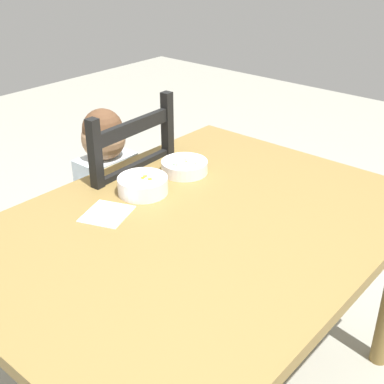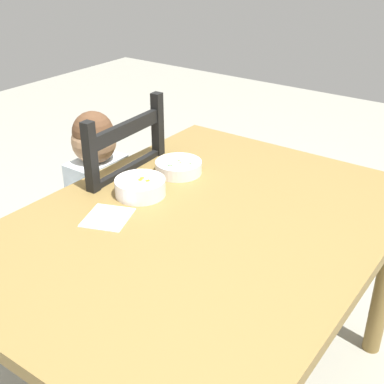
# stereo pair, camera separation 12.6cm
# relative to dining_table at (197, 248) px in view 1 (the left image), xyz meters

# --- Properties ---
(dining_table) EXTENTS (1.39, 1.03, 0.76)m
(dining_table) POSITION_rel_dining_table_xyz_m (0.00, 0.00, 0.00)
(dining_table) COLOR olive
(dining_table) RESTS_ON ground
(dining_chair) EXTENTS (0.44, 0.44, 1.01)m
(dining_chair) POSITION_rel_dining_table_xyz_m (0.14, 0.56, -0.19)
(dining_chair) COLOR black
(dining_chair) RESTS_ON ground
(child_figure) EXTENTS (0.32, 0.31, 0.96)m
(child_figure) POSITION_rel_dining_table_xyz_m (0.14, 0.56, -0.03)
(child_figure) COLOR silver
(child_figure) RESTS_ON ground
(bowl_of_peas) EXTENTS (0.17, 0.17, 0.05)m
(bowl_of_peas) POSITION_rel_dining_table_xyz_m (0.24, 0.27, 0.12)
(bowl_of_peas) COLOR white
(bowl_of_peas) RESTS_ON dining_table
(bowl_of_carrots) EXTENTS (0.17, 0.17, 0.06)m
(bowl_of_carrots) POSITION_rel_dining_table_xyz_m (0.03, 0.27, 0.12)
(bowl_of_carrots) COLOR white
(bowl_of_carrots) RESTS_ON dining_table
(spoon) EXTENTS (0.12, 0.11, 0.01)m
(spoon) POSITION_rel_dining_table_xyz_m (0.10, 0.27, 0.10)
(spoon) COLOR silver
(spoon) RESTS_ON dining_table
(paper_napkin) EXTENTS (0.19, 0.18, 0.00)m
(paper_napkin) POSITION_rel_dining_table_xyz_m (-0.15, 0.25, 0.10)
(paper_napkin) COLOR white
(paper_napkin) RESTS_ON dining_table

